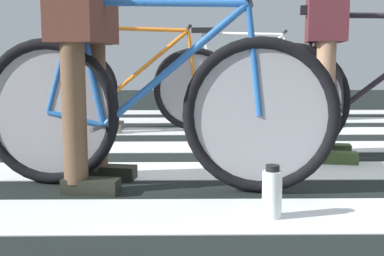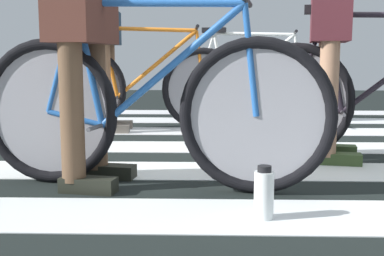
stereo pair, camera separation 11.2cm
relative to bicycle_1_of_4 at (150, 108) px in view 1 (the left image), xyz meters
name	(u,v)px [view 1 (the left image)]	position (x,y,z in m)	size (l,w,h in m)	color
ground	(289,161)	(0.81, 0.67, -0.40)	(18.00, 14.00, 0.02)	black
crosswalk_markings	(289,157)	(0.82, 0.73, -0.38)	(5.39, 5.76, 0.00)	silver
bicycle_1_of_4	(150,108)	(0.00, 0.00, 0.00)	(1.72, 0.54, 0.93)	black
cyclist_1_of_4	(85,56)	(-0.31, 0.05, 0.24)	(0.37, 0.44, 0.97)	brown
bicycle_2_of_4	(377,98)	(1.32, 0.63, 0.00)	(1.72, 0.55, 0.93)	black
cyclist_2_of_4	(325,54)	(1.02, 0.69, 0.26)	(0.38, 0.45, 1.00)	#A87A5B
bicycle_3_of_4	(135,86)	(-0.26, 1.89, 0.00)	(1.74, 0.52, 0.93)	black
cyclist_3_of_4	(98,54)	(-0.57, 1.88, 0.27)	(0.33, 0.42, 1.02)	brown
bicycle_4_of_4	(237,82)	(0.70, 2.67, 0.00)	(1.73, 0.52, 0.93)	black
water_bottle	(272,193)	(0.50, -0.46, -0.29)	(0.08, 0.08, 0.21)	white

